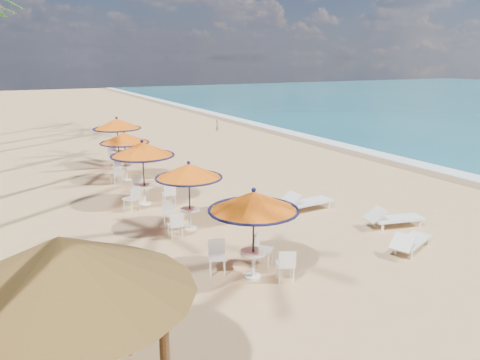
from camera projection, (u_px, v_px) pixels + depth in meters
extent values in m
plane|color=tan|center=(384.00, 242.00, 14.11)|extent=(160.00, 160.00, 0.00)
cube|color=white|center=(378.00, 154.00, 26.85)|extent=(1.20, 140.00, 0.04)
cube|color=olive|center=(366.00, 156.00, 26.45)|extent=(1.40, 140.00, 0.02)
cylinder|color=black|center=(253.00, 235.00, 11.56)|extent=(0.05, 0.05, 2.25)
cone|color=#DE5C13|center=(254.00, 201.00, 11.33)|extent=(2.25, 2.25, 0.49)
torus|color=black|center=(254.00, 210.00, 11.39)|extent=(2.25, 2.25, 0.07)
sphere|color=black|center=(254.00, 190.00, 11.26)|extent=(0.12, 0.12, 0.12)
cylinder|color=white|center=(253.00, 252.00, 11.67)|extent=(0.68, 0.68, 0.04)
cylinder|color=white|center=(253.00, 264.00, 11.75)|extent=(0.08, 0.08, 0.68)
cylinder|color=black|center=(189.00, 197.00, 14.95)|extent=(0.05, 0.05, 2.15)
cone|color=#DE5C13|center=(189.00, 171.00, 14.73)|extent=(2.15, 2.15, 0.47)
torus|color=black|center=(189.00, 178.00, 14.79)|extent=(2.15, 2.15, 0.07)
sphere|color=black|center=(188.00, 163.00, 14.66)|extent=(0.11, 0.11, 0.11)
cylinder|color=white|center=(190.00, 210.00, 15.06)|extent=(0.65, 0.65, 0.04)
cylinder|color=white|center=(190.00, 219.00, 15.14)|extent=(0.07, 0.07, 0.65)
cylinder|color=black|center=(144.00, 174.00, 17.46)|extent=(0.05, 0.05, 2.37)
cone|color=#DE5C13|center=(142.00, 149.00, 17.23)|extent=(2.37, 2.37, 0.52)
torus|color=black|center=(143.00, 155.00, 17.29)|extent=(2.37, 2.37, 0.07)
sphere|color=black|center=(142.00, 141.00, 17.15)|extent=(0.12, 0.12, 0.12)
cylinder|color=white|center=(144.00, 186.00, 17.59)|extent=(0.72, 0.72, 0.04)
cylinder|color=white|center=(145.00, 195.00, 17.67)|extent=(0.08, 0.08, 0.72)
cylinder|color=black|center=(126.00, 157.00, 20.94)|extent=(0.05, 0.05, 2.18)
cone|color=#DE5C13|center=(124.00, 138.00, 20.72)|extent=(2.18, 2.18, 0.47)
torus|color=black|center=(125.00, 143.00, 20.78)|extent=(2.18, 2.18, 0.07)
sphere|color=black|center=(124.00, 132.00, 20.65)|extent=(0.11, 0.11, 0.11)
cylinder|color=white|center=(126.00, 166.00, 21.05)|extent=(0.66, 0.66, 0.04)
cylinder|color=white|center=(127.00, 173.00, 21.13)|extent=(0.08, 0.08, 0.66)
cylinder|color=black|center=(118.00, 142.00, 23.87)|extent=(0.05, 0.05, 2.41)
cone|color=#DE5C13|center=(117.00, 124.00, 23.63)|extent=(2.41, 2.41, 0.52)
torus|color=black|center=(117.00, 128.00, 23.69)|extent=(2.41, 2.41, 0.07)
sphere|color=black|center=(116.00, 118.00, 23.55)|extent=(0.13, 0.13, 0.13)
cylinder|color=white|center=(119.00, 152.00, 23.99)|extent=(0.73, 0.73, 0.04)
cylinder|color=white|center=(119.00, 158.00, 24.08)|extent=(0.08, 0.08, 0.73)
cube|color=white|center=(412.00, 241.00, 13.47)|extent=(1.66, 1.11, 0.06)
cube|color=white|center=(402.00, 242.00, 12.85)|extent=(0.70, 0.72, 0.39)
cube|color=white|center=(412.00, 246.00, 13.51)|extent=(0.06, 0.06, 0.22)
cube|color=white|center=(398.00, 219.00, 15.29)|extent=(1.78, 0.97, 0.07)
cube|color=white|center=(375.00, 214.00, 15.03)|extent=(0.68, 0.72, 0.42)
cube|color=white|center=(397.00, 223.00, 15.33)|extent=(0.06, 0.06, 0.24)
cube|color=white|center=(309.00, 202.00, 16.99)|extent=(1.84, 0.77, 0.07)
cube|color=white|center=(289.00, 200.00, 16.48)|extent=(0.64, 0.69, 0.45)
cube|color=white|center=(309.00, 206.00, 17.03)|extent=(0.06, 0.06, 0.25)
cylinder|color=brown|center=(126.00, 303.00, 8.48)|extent=(0.14, 0.14, 2.13)
cone|color=brown|center=(61.00, 266.00, 6.67)|extent=(3.86, 3.86, 0.91)
imported|color=#936B4A|center=(217.00, 125.00, 35.03)|extent=(0.34, 0.40, 0.95)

